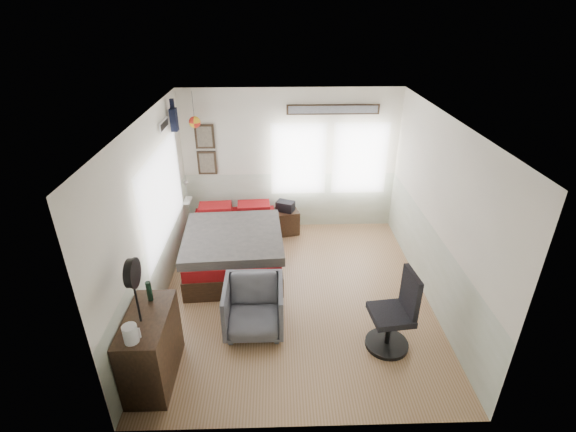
{
  "coord_description": "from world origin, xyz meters",
  "views": [
    {
      "loc": [
        -0.26,
        -5.15,
        4.01
      ],
      "look_at": [
        -0.1,
        0.4,
        1.15
      ],
      "focal_mm": 26.0,
      "sensor_mm": 36.0,
      "label": 1
    }
  ],
  "objects_px": {
    "bed": "(234,245)",
    "nightstand": "(285,222)",
    "task_chair": "(395,318)",
    "armchair": "(254,307)",
    "dresser": "(151,348)"
  },
  "relations": [
    {
      "from": "bed",
      "to": "nightstand",
      "type": "height_order",
      "value": "bed"
    },
    {
      "from": "nightstand",
      "to": "task_chair",
      "type": "distance_m",
      "value": 3.32
    },
    {
      "from": "armchair",
      "to": "nightstand",
      "type": "bearing_deg",
      "value": 79.56
    },
    {
      "from": "bed",
      "to": "task_chair",
      "type": "bearing_deg",
      "value": -46.11
    },
    {
      "from": "armchair",
      "to": "task_chair",
      "type": "relative_size",
      "value": 0.72
    },
    {
      "from": "armchair",
      "to": "nightstand",
      "type": "relative_size",
      "value": 1.7
    },
    {
      "from": "bed",
      "to": "armchair",
      "type": "xyz_separation_m",
      "value": [
        0.41,
        -1.66,
        0.03
      ]
    },
    {
      "from": "bed",
      "to": "task_chair",
      "type": "xyz_separation_m",
      "value": [
        2.21,
        -2.03,
        0.12
      ]
    },
    {
      "from": "armchair",
      "to": "task_chair",
      "type": "distance_m",
      "value": 1.84
    },
    {
      "from": "nightstand",
      "to": "task_chair",
      "type": "bearing_deg",
      "value": -80.25
    },
    {
      "from": "task_chair",
      "to": "dresser",
      "type": "bearing_deg",
      "value": -178.47
    },
    {
      "from": "task_chair",
      "to": "bed",
      "type": "bearing_deg",
      "value": 130.85
    },
    {
      "from": "bed",
      "to": "armchair",
      "type": "height_order",
      "value": "armchair"
    },
    {
      "from": "dresser",
      "to": "task_chair",
      "type": "distance_m",
      "value": 2.98
    },
    {
      "from": "armchair",
      "to": "nightstand",
      "type": "xyz_separation_m",
      "value": [
        0.49,
        2.67,
        -0.13
      ]
    }
  ]
}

